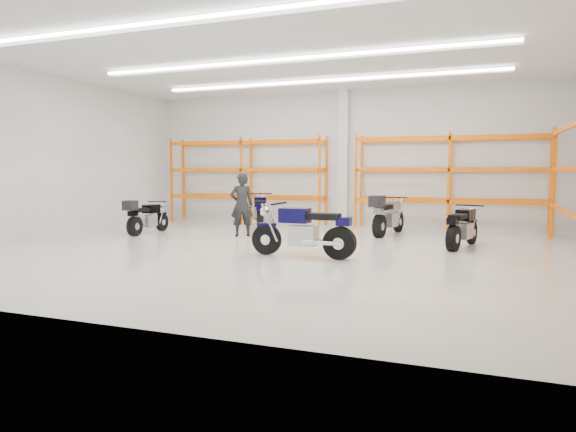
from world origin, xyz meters
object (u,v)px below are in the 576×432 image
at_px(motorcycle_back_a, 145,217).
at_px(motorcycle_back_c, 387,216).
at_px(motorcycle_back_b, 260,213).
at_px(motorcycle_main, 307,232).
at_px(structural_column, 343,158).
at_px(standing_man, 242,205).
at_px(motorcycle_back_d, 462,228).

relative_size(motorcycle_back_a, motorcycle_back_c, 0.87).
height_order(motorcycle_back_b, motorcycle_back_c, motorcycle_back_c).
height_order(motorcycle_main, structural_column, structural_column).
xyz_separation_m(motorcycle_back_b, motorcycle_back_c, (3.90, 0.06, 0.03)).
bearing_deg(standing_man, motorcycle_back_a, -24.80).
bearing_deg(standing_man, motorcycle_back_d, 142.99).
bearing_deg(motorcycle_back_d, motorcycle_back_a, -177.51).
relative_size(motorcycle_back_a, motorcycle_back_b, 0.91).
bearing_deg(motorcycle_back_d, motorcycle_back_c, 139.54).
relative_size(motorcycle_back_d, standing_man, 1.13).
bearing_deg(motorcycle_back_a, structural_column, 41.25).
bearing_deg(motorcycle_back_b, motorcycle_main, -55.30).
bearing_deg(motorcycle_back_c, structural_column, 131.38).
distance_m(motorcycle_back_b, motorcycle_back_c, 3.91).
xyz_separation_m(motorcycle_back_a, structural_column, (4.82, 4.23, 1.76)).
bearing_deg(structural_column, motorcycle_back_a, -138.75).
relative_size(motorcycle_main, motorcycle_back_b, 1.08).
bearing_deg(motorcycle_back_d, structural_column, 135.45).
bearing_deg(motorcycle_back_a, standing_man, 10.66).
bearing_deg(standing_man, motorcycle_back_b, -120.97).
xyz_separation_m(motorcycle_main, structural_column, (-0.88, 6.40, 1.71)).
xyz_separation_m(motorcycle_back_c, motorcycle_back_d, (2.09, -1.78, -0.09)).
xyz_separation_m(motorcycle_back_c, standing_man, (-3.78, -1.62, 0.33)).
height_order(motorcycle_main, motorcycle_back_c, motorcycle_back_c).
relative_size(motorcycle_back_a, motorcycle_back_d, 0.98).
xyz_separation_m(motorcycle_back_b, standing_man, (0.12, -1.56, 0.36)).
height_order(motorcycle_back_a, standing_man, standing_man).
distance_m(motorcycle_back_a, motorcycle_back_d, 8.73).
distance_m(motorcycle_main, standing_man, 3.94).
distance_m(motorcycle_back_c, structural_column, 3.23).
distance_m(motorcycle_main, structural_column, 6.69).
height_order(motorcycle_back_d, standing_man, standing_man).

